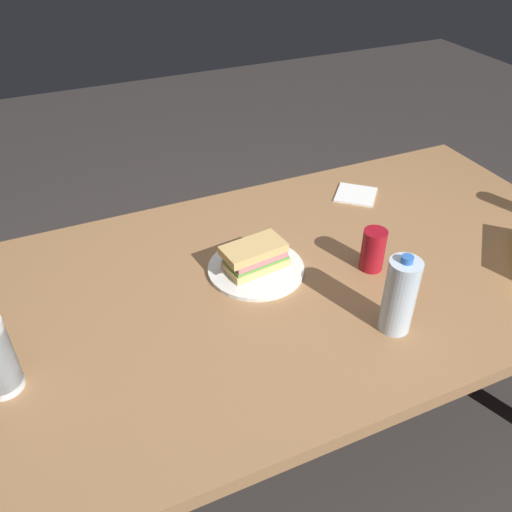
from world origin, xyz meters
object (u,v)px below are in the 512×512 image
at_px(dining_table, 301,293).
at_px(water_bottle_tall, 400,296).
at_px(soda_can_red, 373,250).
at_px(paper_plate, 256,269).
at_px(sandwich, 255,256).

bearing_deg(dining_table, water_bottle_tall, 109.51).
bearing_deg(soda_can_red, dining_table, -18.15).
height_order(dining_table, water_bottle_tall, water_bottle_tall).
distance_m(dining_table, water_bottle_tall, 0.35).
height_order(paper_plate, water_bottle_tall, water_bottle_tall).
xyz_separation_m(sandwich, soda_can_red, (-0.30, 0.12, 0.01)).
bearing_deg(soda_can_red, water_bottle_tall, 69.56).
height_order(soda_can_red, water_bottle_tall, water_bottle_tall).
bearing_deg(paper_plate, water_bottle_tall, 122.45).
height_order(dining_table, soda_can_red, soda_can_red).
xyz_separation_m(paper_plate, sandwich, (0.00, 0.00, 0.05)).
xyz_separation_m(sandwich, water_bottle_tall, (-0.22, 0.34, 0.05)).
relative_size(paper_plate, sandwich, 1.40).
height_order(paper_plate, soda_can_red, soda_can_red).
bearing_deg(water_bottle_tall, paper_plate, -57.55).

